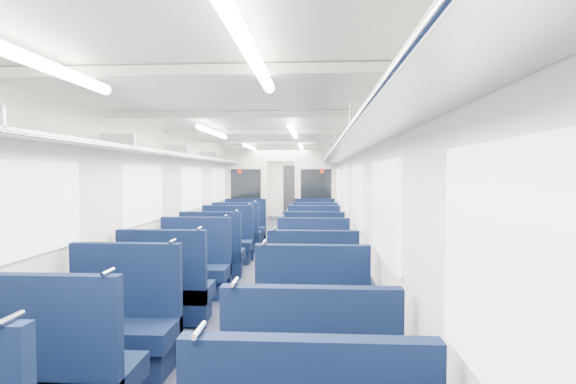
{
  "coord_description": "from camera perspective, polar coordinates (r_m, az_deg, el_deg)",
  "views": [
    {
      "loc": [
        0.85,
        -8.67,
        1.7
      ],
      "look_at": [
        0.16,
        2.92,
        1.21
      ],
      "focal_mm": 28.19,
      "sensor_mm": 36.0,
      "label": 1
    }
  ],
  "objects": [
    {
      "name": "seat_6",
      "position": [
        4.34,
        -20.41,
        -16.03
      ],
      "size": [
        0.99,
        0.55,
        1.11
      ],
      "color": "#0B1737",
      "rests_on": "floor"
    },
    {
      "name": "seat_14",
      "position": [
        8.75,
        -7.74,
        -6.56
      ],
      "size": [
        0.99,
        0.55,
        1.11
      ],
      "color": "#0B1737",
      "rests_on": "floor"
    },
    {
      "name": "seat_8",
      "position": [
        5.42,
        -15.11,
        -12.21
      ],
      "size": [
        0.99,
        0.55,
        1.11
      ],
      "color": "#0B1737",
      "rests_on": "floor"
    },
    {
      "name": "luggage_rack_left",
      "position": [
        8.92,
        -9.98,
        4.11
      ],
      "size": [
        0.36,
        17.4,
        0.18
      ],
      "color": "#B2B5BA",
      "rests_on": "wall_left"
    },
    {
      "name": "dado_right",
      "position": [
        8.79,
        6.91,
        -6.46
      ],
      "size": [
        0.03,
        17.9,
        0.7
      ],
      "primitive_type": "cube",
      "color": "black",
      "rests_on": "floor"
    },
    {
      "name": "seat_17",
      "position": [
        9.76,
        3.28,
        -5.61
      ],
      "size": [
        0.99,
        0.55,
        1.11
      ],
      "color": "#0B1737",
      "rests_on": "floor"
    },
    {
      "name": "seat_11",
      "position": [
        6.25,
        3.2,
        -10.16
      ],
      "size": [
        0.99,
        0.55,
        1.11
      ],
      "color": "#0B1737",
      "rests_on": "floor"
    },
    {
      "name": "seat_13",
      "position": [
        7.51,
        3.24,
        -8.04
      ],
      "size": [
        0.99,
        0.55,
        1.11
      ],
      "color": "#0B1737",
      "rests_on": "floor"
    },
    {
      "name": "seat_19",
      "position": [
        10.93,
        3.3,
        -4.75
      ],
      "size": [
        0.99,
        0.55,
        1.11
      ],
      "color": "#0B1737",
      "rests_on": "floor"
    },
    {
      "name": "dado_left",
      "position": [
        9.06,
        -10.97,
        -6.22
      ],
      "size": [
        0.03,
        17.9,
        0.7
      ],
      "primitive_type": "cube",
      "color": "black",
      "rests_on": "floor"
    },
    {
      "name": "ceiling_fittings",
      "position": [
        8.47,
        -2.36,
        6.38
      ],
      "size": [
        2.7,
        16.06,
        0.11
      ],
      "color": "silver",
      "rests_on": "ceiling"
    },
    {
      "name": "ceiling",
      "position": [
        8.74,
        -2.19,
        6.66
      ],
      "size": [
        2.8,
        18.0,
        0.01
      ],
      "primitive_type": "cube",
      "color": "white",
      "rests_on": "wall_left"
    },
    {
      "name": "luggage_rack_right",
      "position": [
        8.68,
        5.83,
        4.18
      ],
      "size": [
        0.36,
        17.4,
        0.18
      ],
      "color": "#B2B5BA",
      "rests_on": "wall_right"
    },
    {
      "name": "wall_left",
      "position": [
        8.97,
        -11.11,
        -1.01
      ],
      "size": [
        0.02,
        18.0,
        2.35
      ],
      "primitive_type": "cube",
      "color": "beige",
      "rests_on": "floor"
    },
    {
      "name": "seat_15",
      "position": [
        8.59,
        3.27,
        -6.71
      ],
      "size": [
        0.99,
        0.55,
        1.11
      ],
      "color": "#0B1737",
      "rests_on": "floor"
    },
    {
      "name": "seat_16",
      "position": [
        9.84,
        -6.47,
        -5.56
      ],
      "size": [
        0.99,
        0.55,
        1.11
      ],
      "color": "#0B1737",
      "rests_on": "floor"
    },
    {
      "name": "floor",
      "position": [
        8.88,
        -2.16,
        -8.65
      ],
      "size": [
        2.8,
        18.0,
        0.01
      ],
      "primitive_type": "cube",
      "color": "black",
      "rests_on": "ground"
    },
    {
      "name": "seat_9",
      "position": [
        5.2,
        3.16,
        -12.76
      ],
      "size": [
        0.99,
        0.55,
        1.11
      ],
      "color": "#0B1737",
      "rests_on": "floor"
    },
    {
      "name": "seat_12",
      "position": [
        7.6,
        -9.51,
        -7.94
      ],
      "size": [
        0.99,
        0.55,
        1.11
      ],
      "color": "#0B1737",
      "rests_on": "floor"
    },
    {
      "name": "wall_right",
      "position": [
        8.71,
        7.04,
        -1.08
      ],
      "size": [
        0.02,
        18.0,
        2.35
      ],
      "primitive_type": "cube",
      "color": "beige",
      "rests_on": "floor"
    },
    {
      "name": "seat_4",
      "position": [
        3.53,
        -27.18,
        -20.52
      ],
      "size": [
        0.99,
        0.55,
        1.11
      ],
      "color": "#0B1737",
      "rests_on": "floor"
    },
    {
      "name": "end_door",
      "position": [
        17.65,
        0.66,
        0.12
      ],
      "size": [
        0.75,
        0.06,
        2.0
      ],
      "primitive_type": "cube",
      "color": "black",
      "rests_on": "floor"
    },
    {
      "name": "wall_far",
      "position": [
        17.7,
        0.67,
        0.7
      ],
      "size": [
        2.8,
        0.02,
        2.35
      ],
      "primitive_type": "cube",
      "color": "beige",
      "rests_on": "floor"
    },
    {
      "name": "seat_18",
      "position": [
        10.89,
        -5.5,
        -4.78
      ],
      "size": [
        0.99,
        0.55,
        1.11
      ],
      "color": "#0B1737",
      "rests_on": "floor"
    },
    {
      "name": "seat_7",
      "position": [
        3.99,
        3.07,
        -17.51
      ],
      "size": [
        0.99,
        0.55,
        1.11
      ],
      "color": "#0B1737",
      "rests_on": "floor"
    },
    {
      "name": "windows",
      "position": [
        8.26,
        -2.49,
        0.45
      ],
      "size": [
        2.78,
        15.6,
        0.75
      ],
      "color": "white",
      "rests_on": "wall_left"
    },
    {
      "name": "bulkhead",
      "position": [
        11.28,
        -0.9,
        0.02
      ],
      "size": [
        2.8,
        0.1,
        2.35
      ],
      "color": "silver",
      "rests_on": "floor"
    },
    {
      "name": "seat_10",
      "position": [
        6.5,
        -11.81,
        -9.72
      ],
      "size": [
        0.99,
        0.55,
        1.11
      ],
      "color": "#0B1737",
      "rests_on": "floor"
    }
  ]
}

